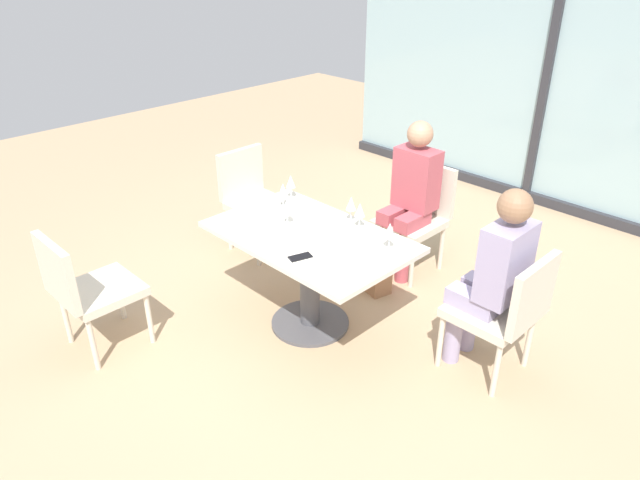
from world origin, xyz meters
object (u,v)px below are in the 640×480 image
object	(u,v)px
chair_near_window	(417,211)
wine_glass_2	(351,204)
dining_table_main	(310,258)
person_near_window	(411,192)
wine_glass_4	(390,231)
wine_glass_0	(360,210)
chair_front_left	(85,286)
cell_phone_on_table	(300,257)
chair_far_right	(505,308)
wine_glass_1	(283,190)
wine_glass_3	(287,207)
handbag_0	(373,273)
chair_far_left	(253,195)
person_far_right	(494,273)
wine_glass_5	(291,182)
coffee_cup	(342,254)

from	to	relation	value
chair_near_window	wine_glass_2	distance (m)	0.95
dining_table_main	wine_glass_2	xyz separation A→B (m)	(0.06, 0.34, 0.31)
person_near_window	wine_glass_4	world-z (taller)	person_near_window
dining_table_main	wine_glass_0	bearing A→B (deg)	60.61
chair_front_left	cell_phone_on_table	distance (m)	1.41
chair_far_right	wine_glass_4	distance (m)	0.84
chair_near_window	wine_glass_1	size ratio (longest dim) A/B	4.70
wine_glass_3	handbag_0	xyz separation A→B (m)	(0.22, 0.69, -0.72)
person_near_window	wine_glass_3	size ratio (longest dim) A/B	6.81
wine_glass_3	wine_glass_1	bearing A→B (deg)	143.27
person_near_window	wine_glass_3	world-z (taller)	person_near_window
cell_phone_on_table	chair_far_left	bearing A→B (deg)	169.79
chair_front_left	chair_far_left	bearing A→B (deg)	103.15
chair_far_right	person_far_right	size ratio (longest dim) A/B	0.69
person_near_window	chair_far_right	bearing A→B (deg)	-27.39
wine_glass_3	wine_glass_4	xyz separation A→B (m)	(0.72, 0.22, 0.00)
person_far_right	wine_glass_1	distance (m)	1.59
dining_table_main	wine_glass_4	bearing A→B (deg)	23.34
chair_far_left	chair_front_left	bearing A→B (deg)	-76.85
chair_near_window	wine_glass_4	world-z (taller)	wine_glass_4
wine_glass_0	cell_phone_on_table	size ratio (longest dim) A/B	1.28
wine_glass_3	person_near_window	bearing A→B (deg)	79.00
dining_table_main	wine_glass_5	distance (m)	0.69
chair_far_right	person_near_window	bearing A→B (deg)	152.61
wine_glass_0	wine_glass_5	size ratio (longest dim) A/B	1.00
wine_glass_2	wine_glass_5	xyz separation A→B (m)	(-0.59, -0.03, 0.00)
chair_near_window	person_near_window	size ratio (longest dim) A/B	0.69
wine_glass_1	wine_glass_5	bearing A→B (deg)	118.51
chair_front_left	dining_table_main	bearing A→B (deg)	56.13
chair_far_right	person_far_right	bearing A→B (deg)	-180.00
coffee_cup	wine_glass_2	bearing A→B (deg)	127.26
chair_far_right	wine_glass_1	distance (m)	1.73
chair_far_right	chair_near_window	bearing A→B (deg)	148.69
chair_far_left	wine_glass_1	xyz separation A→B (m)	(0.77, -0.31, 0.37)
dining_table_main	wine_glass_2	size ratio (longest dim) A/B	7.36
chair_near_window	cell_phone_on_table	xyz separation A→B (m)	(0.19, -1.47, 0.24)
chair_far_left	person_far_right	bearing A→B (deg)	-0.00
person_far_right	coffee_cup	xyz separation A→B (m)	(-0.71, -0.58, 0.08)
wine_glass_5	person_near_window	bearing A→B (deg)	56.39
wine_glass_0	handbag_0	distance (m)	0.83
wine_glass_5	handbag_0	distance (m)	0.97
wine_glass_3	chair_near_window	bearing A→B (deg)	79.97
chair_near_window	chair_far_right	xyz separation A→B (m)	(1.21, -0.74, 0.00)
chair_far_left	wine_glass_1	distance (m)	0.90
chair_far_left	wine_glass_0	size ratio (longest dim) A/B	4.70
chair_near_window	wine_glass_2	world-z (taller)	wine_glass_2
person_far_right	wine_glass_3	bearing A→B (deg)	-159.87
chair_far_right	wine_glass_5	xyz separation A→B (m)	(-1.74, -0.16, 0.37)
wine_glass_1	cell_phone_on_table	size ratio (longest dim) A/B	1.28
wine_glass_4	cell_phone_on_table	distance (m)	0.58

